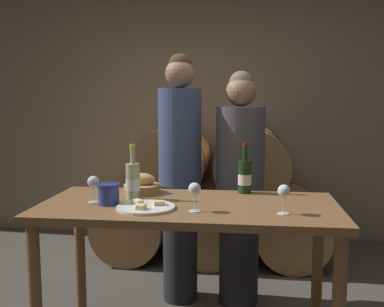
# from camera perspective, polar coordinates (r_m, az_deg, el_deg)

# --- Properties ---
(stone_wall_back) EXTENTS (10.00, 0.12, 3.20)m
(stone_wall_back) POSITION_cam_1_polar(r_m,az_deg,el_deg) (4.63, 3.20, 9.16)
(stone_wall_back) COLOR gray
(stone_wall_back) RESTS_ON ground_plane
(barrel_stack) EXTENTS (2.04, 0.97, 1.20)m
(barrel_stack) POSITION_cam_1_polar(r_m,az_deg,el_deg) (4.12, 2.56, -5.50)
(barrel_stack) COLOR #9E7042
(barrel_stack) RESTS_ON ground_plane
(tasting_table) EXTENTS (1.58, 0.73, 0.88)m
(tasting_table) POSITION_cam_1_polar(r_m,az_deg,el_deg) (2.43, -0.41, -9.15)
(tasting_table) COLOR brown
(tasting_table) RESTS_ON ground_plane
(person_left) EXTENTS (0.30, 0.30, 1.73)m
(person_left) POSITION_cam_1_polar(r_m,az_deg,el_deg) (3.13, -1.53, -2.73)
(person_left) COLOR #232326
(person_left) RESTS_ON ground_plane
(person_right) EXTENTS (0.33, 0.33, 1.62)m
(person_right) POSITION_cam_1_polar(r_m,az_deg,el_deg) (3.11, 6.08, -4.29)
(person_right) COLOR #232326
(person_right) RESTS_ON ground_plane
(wine_bottle_red) EXTENTS (0.08, 0.08, 0.30)m
(wine_bottle_red) POSITION_cam_1_polar(r_m,az_deg,el_deg) (2.66, 6.72, -2.88)
(wine_bottle_red) COLOR #193819
(wine_bottle_red) RESTS_ON tasting_table
(wine_bottle_white) EXTENTS (0.08, 0.08, 0.31)m
(wine_bottle_white) POSITION_cam_1_polar(r_m,az_deg,el_deg) (2.50, -7.51, -3.47)
(wine_bottle_white) COLOR #ADBC7F
(wine_bottle_white) RESTS_ON tasting_table
(blue_crock) EXTENTS (0.12, 0.12, 0.11)m
(blue_crock) POSITION_cam_1_polar(r_m,az_deg,el_deg) (2.41, -10.54, -4.96)
(blue_crock) COLOR navy
(blue_crock) RESTS_ON tasting_table
(bread_basket) EXTENTS (0.21, 0.21, 0.12)m
(bread_basket) POSITION_cam_1_polar(r_m,az_deg,el_deg) (2.66, -6.40, -4.08)
(bread_basket) COLOR #A87F4C
(bread_basket) RESTS_ON tasting_table
(cheese_plate) EXTENTS (0.30, 0.30, 0.04)m
(cheese_plate) POSITION_cam_1_polar(r_m,az_deg,el_deg) (2.30, -5.89, -6.76)
(cheese_plate) COLOR white
(cheese_plate) RESTS_ON tasting_table
(wine_glass_far_left) EXTENTS (0.06, 0.06, 0.15)m
(wine_glass_far_left) POSITION_cam_1_polar(r_m,az_deg,el_deg) (2.46, -12.43, -3.67)
(wine_glass_far_left) COLOR white
(wine_glass_far_left) RESTS_ON tasting_table
(wine_glass_left) EXTENTS (0.06, 0.06, 0.15)m
(wine_glass_left) POSITION_cam_1_polar(r_m,az_deg,el_deg) (2.21, 0.33, -4.69)
(wine_glass_left) COLOR white
(wine_glass_left) RESTS_ON tasting_table
(wine_glass_center) EXTENTS (0.06, 0.06, 0.15)m
(wine_glass_center) POSITION_cam_1_polar(r_m,az_deg,el_deg) (2.21, 11.60, -4.86)
(wine_glass_center) COLOR white
(wine_glass_center) RESTS_ON tasting_table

